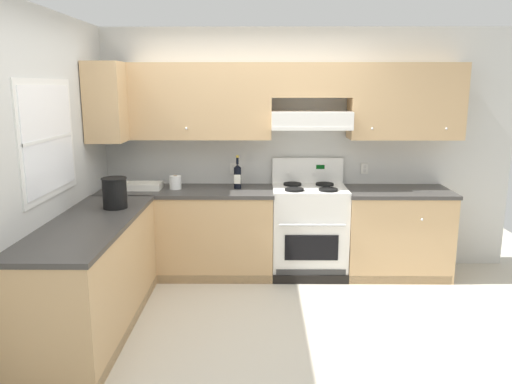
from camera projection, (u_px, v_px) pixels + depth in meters
ground_plane at (247, 328)px, 4.10m from camera, size 7.04×7.04×0.00m
wall_back at (289, 132)px, 5.28m from camera, size 4.68×0.57×2.55m
wall_left at (52, 163)px, 4.06m from camera, size 0.47×4.00×2.55m
counter_back_run at (266, 232)px, 5.22m from camera, size 3.60×0.65×0.91m
counter_left_run at (93, 276)px, 4.01m from camera, size 0.63×1.91×0.91m
stove at (309, 230)px, 5.22m from camera, size 0.76×0.62×1.20m
wine_bottle at (237, 176)px, 5.15m from camera, size 0.08×0.08×0.35m
bowl at (143, 187)px, 5.15m from camera, size 0.38×0.24×0.07m
bucket at (115, 192)px, 4.32m from camera, size 0.22×0.22×0.27m
paper_towel_roll at (175, 182)px, 5.15m from camera, size 0.12×0.12×0.14m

